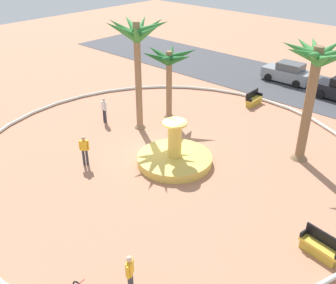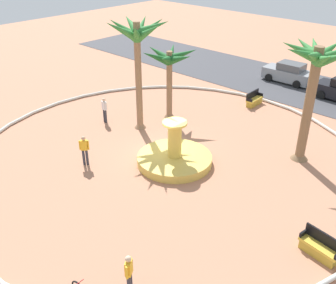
{
  "view_description": "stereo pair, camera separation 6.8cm",
  "coord_description": "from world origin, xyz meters",
  "views": [
    {
      "loc": [
        12.98,
        -13.77,
        11.09
      ],
      "look_at": [
        0.28,
        -0.07,
        1.0
      ],
      "focal_mm": 41.86,
      "sensor_mm": 36.0,
      "label": 1
    },
    {
      "loc": [
        13.03,
        -13.73,
        11.09
      ],
      "look_at": [
        0.28,
        -0.07,
        1.0
      ],
      "focal_mm": 41.86,
      "sensor_mm": 36.0,
      "label": 2
    }
  ],
  "objects": [
    {
      "name": "person_pedestrian_stroll",
      "position": [
        -5.91,
        0.51,
        0.94
      ],
      "size": [
        0.53,
        0.24,
        1.68
      ],
      "color": "#33333D",
      "rests_on": "ground"
    },
    {
      "name": "palm_tree_by_curb",
      "position": [
        -3.64,
        1.52,
        5.52
      ],
      "size": [
        3.72,
        3.69,
        6.89
      ],
      "color": "#8E6B4C",
      "rests_on": "ground"
    },
    {
      "name": "person_cyclist_photo",
      "position": [
        -2.48,
        -3.6,
        0.95
      ],
      "size": [
        0.4,
        0.4,
        1.7
      ],
      "color": "#33333D",
      "rests_on": "ground"
    },
    {
      "name": "palm_tree_near_fountain",
      "position": [
        5.6,
        4.83,
        4.97
      ],
      "size": [
        3.63,
        3.73,
        6.51
      ],
      "color": "brown",
      "rests_on": "ground"
    },
    {
      "name": "street_asphalt",
      "position": [
        0.0,
        15.28,
        0.01
      ],
      "size": [
        48.0,
        8.0,
        0.03
      ],
      "primitive_type": "cube",
      "color": "#424247",
      "rests_on": "ground"
    },
    {
      "name": "fountain",
      "position": [
        0.92,
        -0.25,
        0.34
      ],
      "size": [
        4.03,
        4.03,
        2.48
      ],
      "color": "gold",
      "rests_on": "ground"
    },
    {
      "name": "palm_tree_mid_plaza",
      "position": [
        -3.37,
        3.94,
        3.68
      ],
      "size": [
        3.63,
        3.41,
        4.77
      ],
      "color": "#8E6B4C",
      "rests_on": "ground"
    },
    {
      "name": "plaza_curb",
      "position": [
        0.0,
        0.0,
        0.1
      ],
      "size": [
        21.76,
        21.76,
        0.2
      ],
      "primitive_type": "torus",
      "color": "silver",
      "rests_on": "ground"
    },
    {
      "name": "bench_east",
      "position": [
        9.59,
        -1.51,
        0.35
      ],
      "size": [
        1.66,
        0.75,
        1.0
      ],
      "color": "gold",
      "rests_on": "ground"
    },
    {
      "name": "bench_west",
      "position": [
        -0.33,
        9.66,
        0.35
      ],
      "size": [
        0.55,
        1.61,
        1.0
      ],
      "color": "gold",
      "rests_on": "ground"
    },
    {
      "name": "parked_car_leftmost",
      "position": [
        -0.9,
        15.75,
        0.78
      ],
      "size": [
        4.04,
        1.99,
        1.67
      ],
      "color": "gray",
      "rests_on": "ground"
    },
    {
      "name": "person_cyclist_helmet",
      "position": [
        5.56,
        -7.66,
        0.93
      ],
      "size": [
        0.35,
        0.46,
        1.65
      ],
      "color": "#33333D",
      "rests_on": "ground"
    },
    {
      "name": "ground_plane",
      "position": [
        0.0,
        0.0,
        0.0
      ],
      "size": [
        80.0,
        80.0,
        0.0
      ],
      "primitive_type": "plane",
      "color": "tan"
    }
  ]
}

